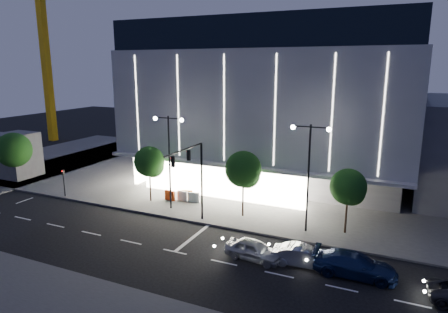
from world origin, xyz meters
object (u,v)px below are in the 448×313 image
barrier_a (187,195)px  barrier_b (194,197)px  traffic_mast (193,170)px  car_third (355,265)px  tree_left (150,163)px  tree_mid (244,171)px  street_lamp_east (309,162)px  car_lead (254,250)px  car_second (303,256)px  street_lamp_west (169,149)px  tree_right (348,189)px  ped_signal_far (64,180)px  barrier_c (170,195)px  tower_crane (47,24)px  barrier_d (183,196)px

barrier_a → barrier_b: (0.97, -0.31, 0.00)m
traffic_mast → car_third: traffic_mast is taller
tree_left → barrier_a: bearing=27.9°
tree_left → tree_mid: (10.00, 0.00, 0.30)m
street_lamp_east → tree_left: street_lamp_east is taller
car_lead → car_second: (3.41, 0.54, -0.02)m
car_third → car_lead: bearing=94.0°
street_lamp_east → barrier_b: bearing=168.5°
street_lamp_west → tree_right: (16.03, 1.02, -2.07)m
ped_signal_far → tree_mid: (19.03, 2.52, 2.45)m
street_lamp_west → street_lamp_east: bearing=0.0°
street_lamp_west → car_third: size_ratio=1.68×
street_lamp_east → barrier_b: size_ratio=8.18×
tree_right → car_second: (-1.90, -6.66, -3.18)m
car_second → barrier_c: 17.23m
tree_right → tree_mid: bearing=180.0°
traffic_mast → ped_signal_far: (-16.00, 1.16, -3.14)m
tree_right → traffic_mast: bearing=-163.0°
tree_mid → car_second: tree_mid is taller
ped_signal_far → tree_left: (9.03, 2.52, 2.15)m
car_second → traffic_mast: bearing=69.1°
traffic_mast → barrier_b: size_ratio=6.43×
tree_right → tower_crane: bearing=158.7°
street_lamp_east → traffic_mast: bearing=-163.5°
tree_right → car_lead: tree_right is taller
street_lamp_east → barrier_c: street_lamp_east is taller
traffic_mast → car_lead: traffic_mast is taller
traffic_mast → tower_crane: size_ratio=0.22×
barrier_a → tree_left: bearing=-165.1°
street_lamp_east → tree_mid: (-5.97, 1.02, -1.62)m
tower_crane → barrier_d: tower_crane is taller
street_lamp_east → car_lead: bearing=-110.3°
ped_signal_far → car_lead: 23.22m
tree_right → car_lead: 9.48m
tree_left → car_lead: size_ratio=1.35×
barrier_d → barrier_c: bearing=-161.0°
tree_right → barrier_c: tree_right is taller
tree_left → car_second: tree_left is taller
tree_mid → barrier_c: 9.19m
barrier_b → tree_left: bearing=-175.5°
barrier_c → street_lamp_west: bearing=-49.3°
tree_left → barrier_a: (3.20, 1.69, -3.38)m
car_second → barrier_a: bearing=54.5°
tower_crane → car_second: size_ratio=7.51×
car_second → barrier_b: 15.22m
tree_right → tree_left: bearing=180.0°
barrier_a → ped_signal_far: bearing=-173.9°
street_lamp_west → barrier_d: (-0.08, 2.34, -5.31)m
street_lamp_east → car_lead: 8.41m
tree_mid → car_second: bearing=-43.2°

